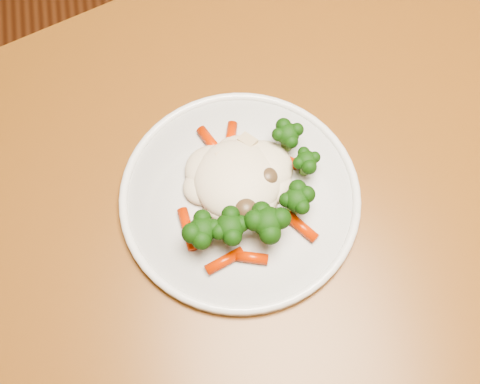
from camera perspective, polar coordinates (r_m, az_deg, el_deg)
The scene contains 3 objects.
dining_table at distance 0.80m, azimuth 5.06°, elevation -3.95°, with size 1.32×1.08×0.75m.
plate at distance 0.69m, azimuth -0.00°, elevation -0.49°, with size 0.27×0.27×0.01m, color white.
meal at distance 0.67m, azimuth 0.75°, elevation 0.12°, with size 0.17×0.18×0.05m.
Camera 1 is at (0.16, -0.50, 1.39)m, focal length 45.00 mm.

